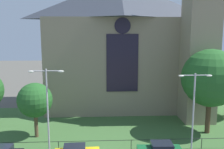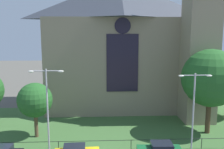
{
  "view_description": "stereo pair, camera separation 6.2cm",
  "coord_description": "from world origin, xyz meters",
  "px_view_note": "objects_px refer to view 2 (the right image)",
  "views": [
    {
      "loc": [
        -0.33,
        -21.16,
        11.73
      ],
      "look_at": [
        1.12,
        8.0,
        6.94
      ],
      "focal_mm": 39.98,
      "sensor_mm": 36.0,
      "label": 1
    },
    {
      "loc": [
        -0.27,
        -21.16,
        11.73
      ],
      "look_at": [
        1.12,
        8.0,
        6.94
      ],
      "focal_mm": 39.98,
      "sensor_mm": 36.0,
      "label": 2
    }
  ],
  "objects_px": {
    "church_building": "(124,43)",
    "tree_right_near": "(211,78)",
    "streetlamp_near": "(47,101)",
    "tree_left_near": "(35,100)",
    "streetlamp_far": "(194,102)"
  },
  "relations": [
    {
      "from": "streetlamp_near",
      "to": "streetlamp_far",
      "type": "height_order",
      "value": "streetlamp_near"
    },
    {
      "from": "tree_right_near",
      "to": "streetlamp_far",
      "type": "distance_m",
      "value": 5.7
    },
    {
      "from": "tree_left_near",
      "to": "streetlamp_far",
      "type": "height_order",
      "value": "streetlamp_far"
    },
    {
      "from": "streetlamp_near",
      "to": "streetlamp_far",
      "type": "xyz_separation_m",
      "value": [
        14.41,
        0.0,
        -0.29
      ]
    },
    {
      "from": "church_building",
      "to": "tree_right_near",
      "type": "height_order",
      "value": "church_building"
    },
    {
      "from": "streetlamp_near",
      "to": "church_building",
      "type": "bearing_deg",
      "value": 60.74
    },
    {
      "from": "streetlamp_far",
      "to": "tree_left_near",
      "type": "bearing_deg",
      "value": 166.39
    },
    {
      "from": "church_building",
      "to": "streetlamp_far",
      "type": "xyz_separation_m",
      "value": [
        5.43,
        -16.02,
        -5.2
      ]
    },
    {
      "from": "church_building",
      "to": "streetlamp_far",
      "type": "height_order",
      "value": "church_building"
    },
    {
      "from": "church_building",
      "to": "streetlamp_near",
      "type": "xyz_separation_m",
      "value": [
        -8.98,
        -16.02,
        -4.91
      ]
    },
    {
      "from": "tree_right_near",
      "to": "streetlamp_near",
      "type": "distance_m",
      "value": 18.43
    },
    {
      "from": "tree_left_near",
      "to": "tree_right_near",
      "type": "xyz_separation_m",
      "value": [
        20.14,
        0.19,
        2.33
      ]
    },
    {
      "from": "streetlamp_near",
      "to": "tree_left_near",
      "type": "bearing_deg",
      "value": 119.15
    },
    {
      "from": "tree_right_near",
      "to": "streetlamp_far",
      "type": "relative_size",
      "value": 1.27
    },
    {
      "from": "church_building",
      "to": "streetlamp_far",
      "type": "bearing_deg",
      "value": -71.28
    }
  ]
}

